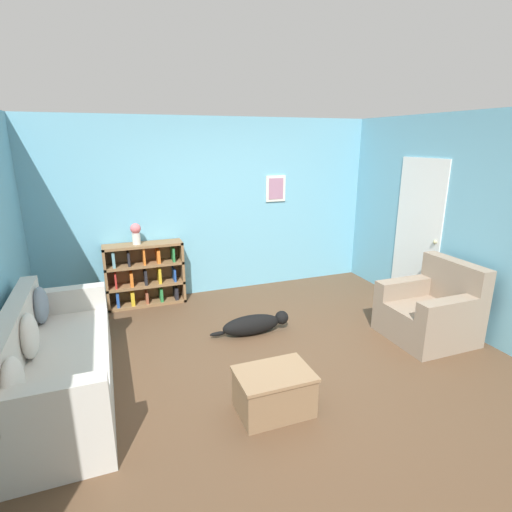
% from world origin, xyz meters
% --- Properties ---
extents(ground_plane, '(14.00, 14.00, 0.00)m').
position_xyz_m(ground_plane, '(0.00, 0.00, 0.00)').
color(ground_plane, brown).
extents(wall_back, '(5.60, 0.13, 2.60)m').
position_xyz_m(wall_back, '(0.00, 2.25, 1.30)').
color(wall_back, '#6BADC6').
rests_on(wall_back, ground_plane).
extents(wall_right, '(0.16, 5.00, 2.60)m').
position_xyz_m(wall_right, '(2.55, 0.02, 1.29)').
color(wall_right, '#6BADC6').
rests_on(wall_right, ground_plane).
extents(couch, '(0.81, 2.06, 0.89)m').
position_xyz_m(couch, '(-2.05, 0.01, 0.34)').
color(couch, beige).
rests_on(couch, ground_plane).
extents(bookshelf, '(1.08, 0.31, 0.89)m').
position_xyz_m(bookshelf, '(-1.07, 2.05, 0.43)').
color(bookshelf, olive).
rests_on(bookshelf, ground_plane).
extents(recliner_chair, '(0.88, 0.89, 0.92)m').
position_xyz_m(recliner_chair, '(2.00, -0.20, 0.33)').
color(recliner_chair, gray).
rests_on(recliner_chair, ground_plane).
extents(coffee_table, '(0.65, 0.46, 0.38)m').
position_xyz_m(coffee_table, '(-0.29, -0.80, 0.20)').
color(coffee_table, '#846647').
rests_on(coffee_table, ground_plane).
extents(dog, '(0.99, 0.22, 0.25)m').
position_xyz_m(dog, '(0.05, 0.60, 0.13)').
color(dog, black).
rests_on(dog, ground_plane).
extents(vase, '(0.14, 0.14, 0.29)m').
position_xyz_m(vase, '(-1.14, 2.03, 1.06)').
color(vase, silver).
rests_on(vase, bookshelf).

